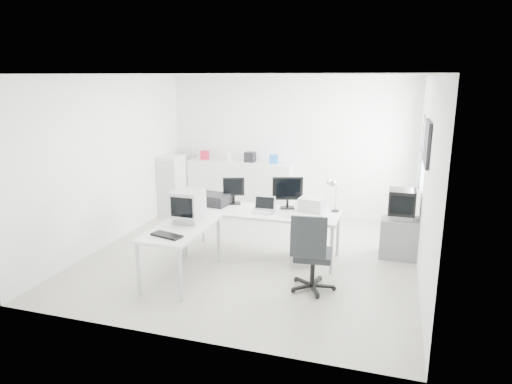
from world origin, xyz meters
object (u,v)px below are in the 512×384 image
(laser_printer, at_px, (312,204))
(crt_tv, at_px, (402,204))
(filing_cabinet, at_px, (172,185))
(drawer_pedestal, at_px, (306,241))
(inkjet_printer, at_px, (213,199))
(lcd_monitor_small, at_px, (234,191))
(main_desk, at_px, (262,233))
(office_chair, at_px, (313,251))
(crt_monitor, at_px, (188,206))
(laptop, at_px, (263,206))
(lcd_monitor_large, at_px, (288,193))
(sideboard, at_px, (241,187))
(tv_cabinet, at_px, (399,237))
(side_desk, at_px, (182,252))

(laser_printer, relative_size, crt_tv, 0.74)
(laser_printer, height_order, filing_cabinet, filing_cabinet)
(drawer_pedestal, bearing_deg, inkjet_printer, 178.15)
(lcd_monitor_small, relative_size, filing_cabinet, 0.36)
(main_desk, height_order, office_chair, office_chair)
(filing_cabinet, bearing_deg, laser_printer, -24.76)
(lcd_monitor_small, height_order, crt_monitor, crt_monitor)
(laptop, bearing_deg, main_desk, 114.55)
(crt_tv, xyz_separation_m, filing_cabinet, (-4.50, 1.07, -0.25))
(lcd_monitor_large, height_order, filing_cabinet, lcd_monitor_large)
(office_chair, xyz_separation_m, sideboard, (-2.08, 3.13, 0.00))
(crt_tv, relative_size, sideboard, 0.23)
(office_chair, xyz_separation_m, tv_cabinet, (1.10, 1.54, -0.23))
(laser_printer, xyz_separation_m, crt_monitor, (-1.60, -1.07, 0.13))
(main_desk, height_order, side_desk, same)
(lcd_monitor_large, distance_m, crt_monitor, 1.63)
(main_desk, relative_size, inkjet_printer, 4.79)
(main_desk, bearing_deg, laptop, -63.43)
(lcd_monitor_small, bearing_deg, laser_printer, -20.26)
(side_desk, distance_m, crt_tv, 3.43)
(lcd_monitor_large, bearing_deg, office_chair, -79.71)
(inkjet_printer, distance_m, laptop, 0.92)
(drawer_pedestal, height_order, crt_tv, crt_tv)
(main_desk, bearing_deg, crt_tv, 16.48)
(office_chair, height_order, crt_tv, office_chair)
(inkjet_printer, distance_m, lcd_monitor_large, 1.22)
(side_desk, height_order, lcd_monitor_small, lcd_monitor_small)
(lcd_monitor_small, relative_size, laptop, 1.36)
(drawer_pedestal, distance_m, inkjet_printer, 1.64)
(inkjet_printer, height_order, sideboard, sideboard)
(office_chair, relative_size, filing_cabinet, 0.89)
(tv_cabinet, xyz_separation_m, crt_tv, (0.00, 0.00, 0.54))
(laser_printer, bearing_deg, office_chair, -70.92)
(inkjet_printer, bearing_deg, laser_printer, 12.01)
(main_desk, height_order, crt_tv, crt_tv)
(crt_monitor, relative_size, filing_cabinet, 0.39)
(side_desk, distance_m, sideboard, 3.31)
(crt_tv, xyz_separation_m, sideboard, (-3.18, 1.59, -0.31))
(crt_tv, bearing_deg, drawer_pedestal, -157.72)
(side_desk, height_order, laser_printer, laser_printer)
(drawer_pedestal, distance_m, tv_cabinet, 1.49)
(crt_monitor, bearing_deg, laser_printer, 34.89)
(main_desk, xyz_separation_m, office_chair, (0.98, -0.93, 0.17))
(drawer_pedestal, distance_m, laser_printer, 0.58)
(tv_cabinet, bearing_deg, lcd_monitor_large, -168.09)
(laptop, height_order, laser_printer, laser_printer)
(tv_cabinet, distance_m, filing_cabinet, 4.63)
(main_desk, relative_size, crt_monitor, 4.99)
(side_desk, relative_size, crt_monitor, 2.91)
(office_chair, bearing_deg, sideboard, 117.57)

